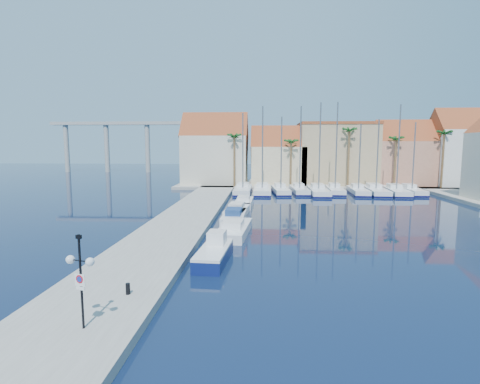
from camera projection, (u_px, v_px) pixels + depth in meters
The scene contains 31 objects.
ground at pixel (277, 262), 25.16m from camera, with size 260.00×260.00×0.00m, color black.
quay_west at pixel (186, 218), 39.02m from camera, with size 6.00×77.00×0.50m, color gray.
shore_north at pixel (319, 185), 72.08m from camera, with size 54.00×16.00×0.50m, color gray.
lamp_post at pixel (80, 267), 14.78m from camera, with size 1.28×0.62×3.88m.
bollard at pixel (128, 289), 18.50m from camera, with size 0.22×0.22×0.56m, color black.
fishing_boat at pixel (214, 253), 25.24m from camera, with size 2.19×5.55×1.90m.
motorboat_west_0 at pixel (234, 229), 32.88m from camera, with size 2.94×7.50×1.40m.
motorboat_west_1 at pixel (234, 216), 38.85m from camera, with size 2.36×6.92×1.40m.
motorboat_west_2 at pixel (237, 210), 42.55m from camera, with size 2.83×6.99×1.40m.
motorboat_west_3 at pixel (244, 202), 48.26m from camera, with size 2.31×6.66×1.40m.
sailboat_0 at pixel (243, 190), 61.23m from camera, with size 2.74×10.17×12.88m.
sailboat_1 at pixel (262, 190), 60.93m from camera, with size 2.80×10.39×13.91m.
sailboat_2 at pixel (280, 190), 60.62m from camera, with size 2.99×8.85×12.25m.
sailboat_3 at pixel (299, 190), 60.90m from camera, with size 2.80×8.80×13.94m.
sailboat_4 at pixel (318, 191), 59.79m from camera, with size 2.97×10.54×14.35m.
sailboat_5 at pixel (335, 190), 60.83m from camera, with size 2.81×8.99×14.56m.
sailboat_6 at pixel (358, 191), 59.88m from camera, with size 2.90×9.08×11.13m.
sailboat_7 at pixel (375, 190), 60.15m from camera, with size 3.32×10.48×11.83m.
sailboat_8 at pixel (395, 191), 59.63m from camera, with size 3.50×10.17×14.04m.
sailboat_9 at pixel (411, 191), 59.82m from camera, with size 2.28×8.43×11.37m.
building_0 at pixel (215, 152), 71.48m from camera, with size 12.30×9.00×13.50m.
building_1 at pixel (278, 158), 70.93m from camera, with size 10.30×8.00×11.00m.
building_2 at pixel (336, 153), 71.16m from camera, with size 14.20×10.20×11.50m.
building_3 at pixel (402, 156), 69.51m from camera, with size 10.30×8.00×12.00m.
building_4 at pixel (455, 150), 67.86m from camera, with size 8.30×8.00×14.00m.
palm_0 at pixel (234, 138), 65.97m from camera, with size 2.60×2.60×10.15m.
palm_1 at pixel (291, 143), 65.51m from camera, with size 2.60×2.60×9.15m.
palm_2 at pixel (349, 132), 64.69m from camera, with size 2.60×2.60×11.15m.
palm_3 at pixel (396, 141), 64.39m from camera, with size 2.60×2.60×9.65m.
palm_4 at pixel (444, 135), 63.81m from camera, with size 2.60×2.60×10.65m.
viaduct at pixel (130, 137), 107.38m from camera, with size 48.00×2.20×14.45m.
Camera 1 is at (-1.07, -24.47, 7.85)m, focal length 28.00 mm.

